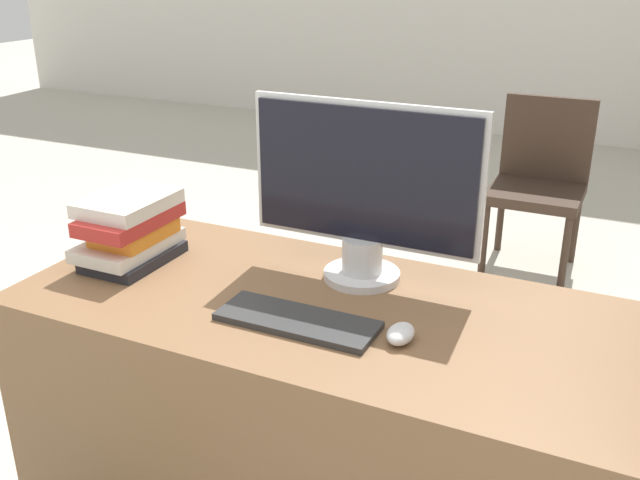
# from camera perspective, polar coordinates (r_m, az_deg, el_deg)

# --- Properties ---
(desk) EXTENTS (1.47, 0.67, 0.73)m
(desk) POSITION_cam_1_polar(r_m,az_deg,el_deg) (1.90, -0.19, -14.81)
(desk) COLOR brown
(desk) RESTS_ON ground_plane
(monitor) EXTENTS (0.59, 0.20, 0.45)m
(monitor) POSITION_cam_1_polar(r_m,az_deg,el_deg) (1.75, 3.54, 3.85)
(monitor) COLOR silver
(monitor) RESTS_ON desk
(keyboard) EXTENTS (0.37, 0.13, 0.02)m
(keyboard) POSITION_cam_1_polar(r_m,az_deg,el_deg) (1.61, -1.82, -6.47)
(keyboard) COLOR #2D2D2D
(keyboard) RESTS_ON desk
(mouse) EXTENTS (0.06, 0.09, 0.04)m
(mouse) POSITION_cam_1_polar(r_m,az_deg,el_deg) (1.55, 6.46, -7.47)
(mouse) COLOR silver
(mouse) RESTS_ON desk
(book_stack) EXTENTS (0.19, 0.28, 0.18)m
(book_stack) POSITION_cam_1_polar(r_m,az_deg,el_deg) (1.96, -14.92, 0.81)
(book_stack) COLOR #232328
(book_stack) RESTS_ON desk
(far_chair) EXTENTS (0.44, 0.44, 0.85)m
(far_chair) POSITION_cam_1_polar(r_m,az_deg,el_deg) (3.71, 17.18, 4.90)
(far_chair) COLOR #38281E
(far_chair) RESTS_ON ground_plane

